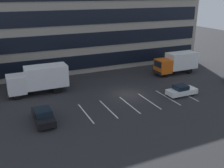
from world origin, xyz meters
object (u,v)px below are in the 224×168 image
sedan_white (181,91)px  sedan_black (43,116)px  box_truck_orange (177,62)px  box_truck_white (39,78)px

sedan_white → sedan_black: bearing=-179.8°
sedan_white → sedan_black: (-17.95, -0.08, 0.06)m
sedan_white → box_truck_orange: bearing=56.2°
sedan_white → sedan_black: sedan_black is taller
sedan_black → sedan_white: bearing=0.2°
box_truck_orange → sedan_black: size_ratio=1.70×
box_truck_orange → sedan_white: 10.12m
sedan_black → box_truck_orange: bearing=19.7°
box_truck_orange → sedan_white: (-5.59, -8.34, -1.26)m
box_truck_white → sedan_black: 8.84m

